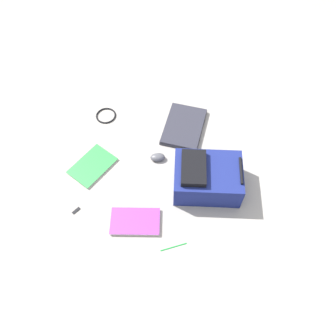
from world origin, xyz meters
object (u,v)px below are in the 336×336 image
(computer_mouse, at_px, (158,157))
(usb_stick, at_px, (76,210))
(book_comic, at_px, (92,166))
(book_manual, at_px, (135,221))
(backpack, at_px, (207,178))
(pen_black, at_px, (174,247))
(laptop, at_px, (184,126))
(cable_coil, at_px, (106,116))

(computer_mouse, relative_size, usb_stick, 1.81)
(book_comic, height_order, usb_stick, book_comic)
(book_manual, bearing_deg, book_comic, -146.77)
(backpack, bearing_deg, book_comic, -105.16)
(computer_mouse, distance_m, pen_black, 0.58)
(laptop, relative_size, book_manual, 1.41)
(laptop, distance_m, book_manual, 0.73)
(backpack, xyz_separation_m, usb_stick, (0.11, -0.76, -0.09))
(laptop, distance_m, cable_coil, 0.54)
(laptop, bearing_deg, computer_mouse, -38.68)
(book_comic, height_order, computer_mouse, computer_mouse)
(book_manual, height_order, book_comic, book_manual)
(book_comic, distance_m, usb_stick, 0.31)
(book_comic, relative_size, cable_coil, 2.38)
(book_manual, relative_size, computer_mouse, 3.17)
(book_manual, distance_m, pen_black, 0.26)
(backpack, xyz_separation_m, pen_black, (0.36, -0.22, -0.09))
(backpack, height_order, book_comic, backpack)
(laptop, relative_size, pen_black, 2.73)
(book_manual, relative_size, pen_black, 1.94)
(pen_black, distance_m, usb_stick, 0.60)
(cable_coil, xyz_separation_m, usb_stick, (0.69, -0.15, -0.00))
(book_manual, xyz_separation_m, pen_black, (0.16, 0.20, -0.01))
(backpack, xyz_separation_m, book_manual, (0.21, -0.42, -0.08))
(backpack, height_order, computer_mouse, backpack)
(book_manual, relative_size, cable_coil, 2.12)
(computer_mouse, bearing_deg, pen_black, -176.26)
(computer_mouse, distance_m, usb_stick, 0.58)
(laptop, relative_size, computer_mouse, 4.47)
(cable_coil, height_order, pen_black, cable_coil)
(laptop, distance_m, usb_stick, 0.87)
(laptop, distance_m, pen_black, 0.82)
(laptop, height_order, pen_black, laptop)
(book_manual, xyz_separation_m, usb_stick, (-0.09, -0.34, -0.01))
(pen_black, bearing_deg, book_comic, -140.05)
(book_manual, height_order, pen_black, book_manual)
(backpack, relative_size, cable_coil, 3.03)
(backpack, distance_m, usb_stick, 0.77)
(backpack, distance_m, book_comic, 0.71)
(laptop, distance_m, book_comic, 0.65)
(backpack, bearing_deg, cable_coil, -133.99)
(book_manual, distance_m, cable_coil, 0.81)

